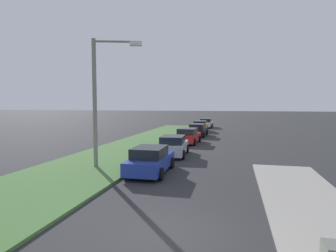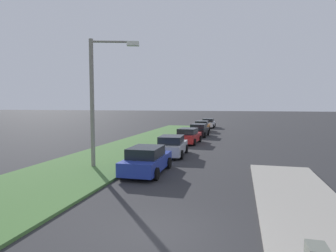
% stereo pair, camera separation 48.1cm
% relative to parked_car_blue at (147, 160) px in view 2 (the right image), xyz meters
% --- Properties ---
extents(ground, '(300.00, 300.00, 0.00)m').
position_rel_parked_car_blue_xyz_m(ground, '(-7.02, -2.67, -0.72)').
color(ground, '#2D2D30').
extents(grass_median, '(60.00, 6.00, 0.12)m').
position_rel_parked_car_blue_xyz_m(grass_median, '(2.98, 4.05, -0.66)').
color(grass_median, '#477238').
rests_on(grass_median, ground).
extents(parked_car_blue, '(4.32, 2.06, 1.47)m').
position_rel_parked_car_blue_xyz_m(parked_car_blue, '(0.00, 0.00, 0.00)').
color(parked_car_blue, '#23389E').
rests_on(parked_car_blue, ground).
extents(parked_car_silver, '(4.40, 2.22, 1.47)m').
position_rel_parked_car_blue_xyz_m(parked_car_silver, '(5.52, -0.08, 0.00)').
color(parked_car_silver, '#B2B5BA').
rests_on(parked_car_silver, ground).
extents(parked_car_red, '(4.38, 2.18, 1.47)m').
position_rel_parked_car_blue_xyz_m(parked_car_red, '(12.20, -0.09, 0.00)').
color(parked_car_red, red).
rests_on(parked_car_red, ground).
extents(parked_car_black, '(4.36, 2.14, 1.47)m').
position_rel_parked_car_blue_xyz_m(parked_car_black, '(18.44, -0.24, 0.00)').
color(parked_car_black, black).
rests_on(parked_car_black, ground).
extents(parked_car_orange, '(4.33, 2.09, 1.47)m').
position_rel_parked_car_blue_xyz_m(parked_car_orange, '(24.49, 0.19, 0.00)').
color(parked_car_orange, orange).
rests_on(parked_car_orange, ground).
extents(parked_car_white, '(4.32, 2.06, 1.47)m').
position_rel_parked_car_blue_xyz_m(parked_car_white, '(31.16, 0.04, 0.00)').
color(parked_car_white, silver).
rests_on(parked_car_white, ground).
extents(streetlight, '(1.10, 2.80, 7.50)m').
position_rel_parked_car_blue_xyz_m(streetlight, '(0.51, 3.13, 3.67)').
color(streetlight, gray).
rests_on(streetlight, ground).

